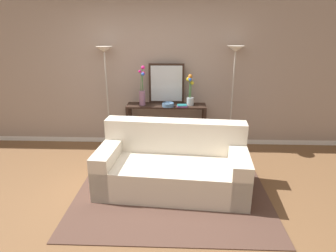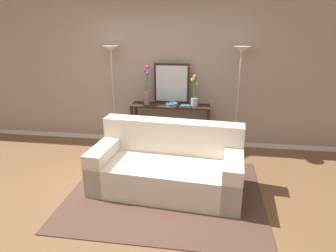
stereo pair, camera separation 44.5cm
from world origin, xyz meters
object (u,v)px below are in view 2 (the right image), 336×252
at_px(console_table, 171,119).
at_px(vase_tall_flowers, 147,91).
at_px(couch, 168,167).
at_px(fruit_bowl, 172,105).
at_px(wall_mirror, 172,84).
at_px(book_stack, 186,106).
at_px(floor_lamp_left, 112,69).
at_px(floor_lamp_right, 240,71).
at_px(book_row_under_console, 151,144).
at_px(vase_short_flowers, 194,93).

relative_size(console_table, vase_tall_flowers, 2.04).
bearing_deg(couch, fruit_bowl, 95.27).
relative_size(wall_mirror, vase_tall_flowers, 1.03).
height_order(wall_mirror, book_stack, wall_mirror).
bearing_deg(floor_lamp_left, floor_lamp_right, 0.00).
bearing_deg(book_row_under_console, floor_lamp_right, 2.36).
relative_size(couch, vase_short_flowers, 3.84).
xyz_separation_m(floor_lamp_right, fruit_bowl, (-1.10, -0.17, -0.57)).
bearing_deg(wall_mirror, book_stack, -43.88).
distance_m(console_table, vase_short_flowers, 0.62).
bearing_deg(fruit_bowl, vase_tall_flowers, 169.19).
distance_m(vase_short_flowers, book_row_under_console, 1.25).
bearing_deg(floor_lamp_right, couch, -125.39).
xyz_separation_m(console_table, wall_mirror, (-0.00, 0.15, 0.60)).
xyz_separation_m(fruit_bowl, book_row_under_console, (-0.40, 0.11, -0.80)).
bearing_deg(floor_lamp_left, wall_mirror, 4.65).
relative_size(floor_lamp_right, vase_tall_flowers, 2.70).
bearing_deg(floor_lamp_left, book_stack, -7.88).
bearing_deg(vase_tall_flowers, couch, -66.95).
bearing_deg(floor_lamp_left, couch, -49.54).
height_order(floor_lamp_left, fruit_bowl, floor_lamp_left).
distance_m(wall_mirror, vase_tall_flowers, 0.46).
height_order(couch, vase_tall_flowers, vase_tall_flowers).
distance_m(floor_lamp_left, floor_lamp_right, 2.18).
distance_m(console_table, book_row_under_console, 0.63).
height_order(vase_short_flowers, fruit_bowl, vase_short_flowers).
distance_m(couch, fruit_bowl, 1.35).
bearing_deg(vase_short_flowers, vase_tall_flowers, -177.94).
distance_m(console_table, fruit_bowl, 0.31).
distance_m(floor_lamp_left, wall_mirror, 1.07).
bearing_deg(book_stack, console_table, 156.33).
distance_m(floor_lamp_right, vase_short_flowers, 0.83).
relative_size(floor_lamp_right, book_row_under_console, 4.60).
bearing_deg(console_table, wall_mirror, 91.07).
xyz_separation_m(floor_lamp_left, book_stack, (1.32, -0.18, -0.58)).
relative_size(fruit_bowl, book_stack, 1.12).
distance_m(floor_lamp_right, book_stack, 1.06).
height_order(couch, console_table, couch).
relative_size(couch, wall_mirror, 2.94).
relative_size(couch, floor_lamp_right, 1.12).
distance_m(vase_short_flowers, book_stack, 0.27).
bearing_deg(book_row_under_console, floor_lamp_left, 174.79).
xyz_separation_m(console_table, vase_tall_flowers, (-0.41, -0.02, 0.49)).
bearing_deg(book_stack, vase_short_flowers, 43.24).
xyz_separation_m(floor_lamp_left, book_row_under_console, (0.68, -0.06, -1.36)).
height_order(couch, floor_lamp_right, floor_lamp_right).
bearing_deg(couch, floor_lamp_left, 130.46).
xyz_separation_m(console_table, book_row_under_console, (-0.36, -0.00, -0.51)).
xyz_separation_m(console_table, floor_lamp_left, (-1.04, 0.06, 0.85)).
height_order(wall_mirror, vase_short_flowers, wall_mirror).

